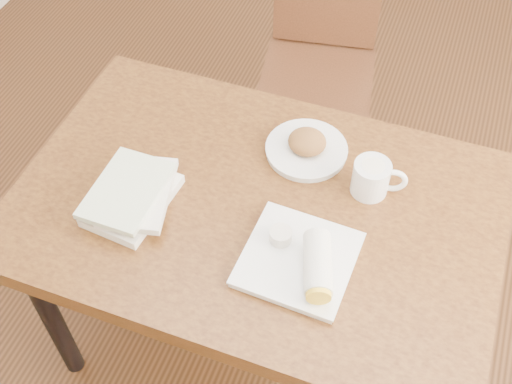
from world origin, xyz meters
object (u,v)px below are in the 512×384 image
(coffee_mug, at_px, (373,178))
(book_stack, at_px, (133,195))
(plate_scone, at_px, (307,147))
(chair_far, at_px, (321,48))
(plate_burrito, at_px, (304,261))
(table, at_px, (256,222))

(coffee_mug, xyz_separation_m, book_stack, (-0.58, -0.26, -0.02))
(coffee_mug, bearing_deg, plate_scone, 160.35)
(chair_far, relative_size, plate_burrito, 3.41)
(plate_scone, bearing_deg, chair_far, 102.02)
(chair_far, xyz_separation_m, plate_scone, (0.15, -0.72, 0.22))
(table, xyz_separation_m, book_stack, (-0.31, -0.11, 0.11))
(table, relative_size, coffee_mug, 8.77)
(table, bearing_deg, plate_burrito, -39.31)
(table, height_order, book_stack, book_stack)
(chair_far, bearing_deg, plate_scone, -77.98)
(table, distance_m, book_stack, 0.34)
(chair_far, distance_m, plate_burrito, 1.14)
(coffee_mug, height_order, plate_burrito, coffee_mug)
(table, xyz_separation_m, coffee_mug, (0.27, 0.15, 0.13))
(chair_far, bearing_deg, table, -84.97)
(table, distance_m, plate_burrito, 0.25)
(plate_scone, height_order, book_stack, plate_scone)
(coffee_mug, distance_m, book_stack, 0.64)
(book_stack, bearing_deg, table, 19.79)
(coffee_mug, relative_size, book_stack, 0.52)
(plate_scone, relative_size, book_stack, 0.83)
(table, relative_size, plate_scone, 5.51)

